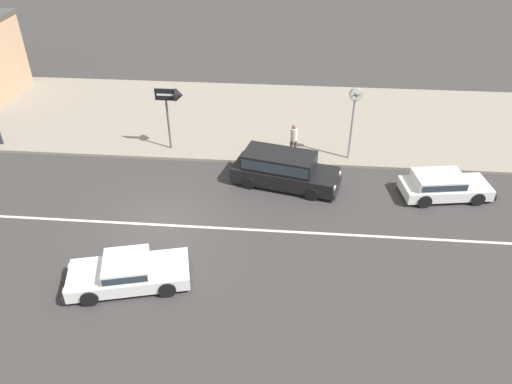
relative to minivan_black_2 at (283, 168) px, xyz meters
The scene contains 9 objects.
ground_plane 6.05m from the minivan_black_2, 143.67° to the right, with size 160.00×160.00×0.00m, color #383535.
lane_centre_stripe 6.04m from the minivan_black_2, 143.67° to the right, with size 50.40×0.14×0.01m, color silver.
kerb_strip 8.27m from the minivan_black_2, 125.86° to the left, with size 68.00×10.00×0.15m, color gray.
minivan_black_2 is the anchor object (origin of this frame).
hatchback_white_3 7.08m from the minivan_black_2, ahead, with size 4.10×2.20×1.10m.
sedan_white_4 8.62m from the minivan_black_2, 126.31° to the right, with size 4.55×2.70×1.06m.
street_clock 4.45m from the minivan_black_2, 37.32° to the left, with size 0.59×0.22×3.65m.
arrow_signboard 6.29m from the minivan_black_2, 153.67° to the left, with size 1.38×0.64×3.25m.
pedestrian_mid_kerb 2.53m from the minivan_black_2, 79.96° to the left, with size 0.34×0.34×1.69m.
Camera 1 is at (5.28, -15.83, 12.53)m, focal length 35.00 mm.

